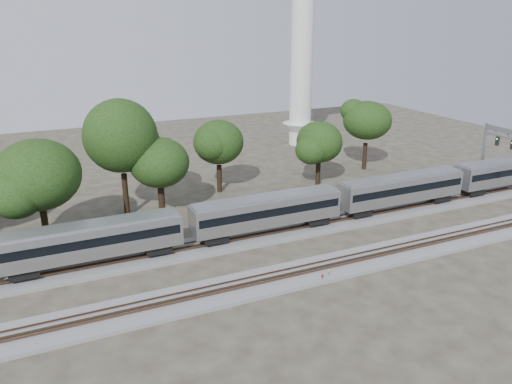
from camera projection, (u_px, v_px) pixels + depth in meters
ground at (247, 266)px, 51.60m from camera, size 160.00×160.00×0.00m
track_far at (226, 242)px, 56.70m from camera, size 160.00×5.00×0.73m
track_near at (263, 282)px, 48.09m from camera, size 160.00×5.00×0.73m
train at (268, 210)px, 57.72m from camera, size 93.92×3.24×4.78m
switch_stand_red at (322, 278)px, 48.21m from camera, size 0.29×0.05×0.91m
switch_stand_white at (329, 273)px, 49.01m from camera, size 0.29×0.15×0.98m
switch_lever at (330, 277)px, 49.13m from camera, size 0.55×0.39×0.30m
signal_gantry at (506, 147)px, 71.11m from camera, size 0.66×7.87×9.57m
tree_2 at (38, 175)px, 53.79m from camera, size 8.46×8.46×11.93m
tree_3 at (120, 136)px, 61.31m from camera, size 10.79×10.79×15.22m
tree_4 at (159, 163)px, 62.62m from camera, size 7.28×7.28×10.26m
tree_5 at (218, 142)px, 71.46m from camera, size 7.63×7.63×10.76m
tree_6 at (319, 142)px, 74.97m from camera, size 6.84×6.84×9.65m
tree_7 at (367, 120)px, 82.22m from camera, size 8.51×8.51×12.00m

